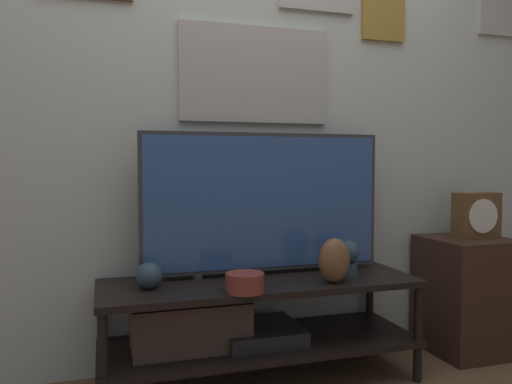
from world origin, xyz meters
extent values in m
cube|color=beige|center=(0.00, 0.59, 1.35)|extent=(6.40, 0.06, 2.70)
cube|color=#B2ADA3|center=(0.05, 0.55, 1.47)|extent=(0.77, 0.02, 0.48)
cube|color=#B2BCC6|center=(0.05, 0.54, 1.47)|extent=(0.74, 0.01, 0.45)
cube|color=olive|center=(0.79, 0.55, 1.82)|extent=(0.26, 0.02, 0.25)
cube|color=beige|center=(0.79, 0.54, 1.82)|extent=(0.22, 0.01, 0.21)
cube|color=#B7B2A8|center=(1.55, 0.55, 1.97)|extent=(0.26, 0.02, 0.38)
cube|color=beige|center=(1.55, 0.54, 1.97)|extent=(0.23, 0.01, 0.35)
cube|color=black|center=(0.00, 0.29, 0.47)|extent=(1.47, 0.50, 0.03)
cube|color=black|center=(0.00, 0.29, 0.18)|extent=(1.47, 0.50, 0.03)
cylinder|color=black|center=(-0.70, 0.07, 0.24)|extent=(0.04, 0.04, 0.48)
cylinder|color=black|center=(0.70, 0.07, 0.24)|extent=(0.04, 0.04, 0.48)
cylinder|color=black|center=(-0.70, 0.51, 0.24)|extent=(0.04, 0.04, 0.48)
cylinder|color=black|center=(0.70, 0.51, 0.24)|extent=(0.04, 0.04, 0.48)
cube|color=black|center=(0.00, 0.29, 0.23)|extent=(0.36, 0.35, 0.07)
cube|color=#47382D|center=(-0.33, 0.29, 0.30)|extent=(0.51, 0.28, 0.21)
cylinder|color=#333338|center=(-0.27, 0.40, 0.49)|extent=(0.05, 0.05, 0.02)
cylinder|color=#333338|center=(0.38, 0.40, 0.49)|extent=(0.05, 0.05, 0.02)
cube|color=#333338|center=(0.05, 0.40, 0.84)|extent=(1.19, 0.04, 0.67)
cube|color=#33518C|center=(0.05, 0.39, 0.84)|extent=(1.16, 0.01, 0.63)
sphere|color=#2D4251|center=(-0.51, 0.28, 0.54)|extent=(0.12, 0.12, 0.12)
ellipsoid|color=brown|center=(0.30, 0.14, 0.58)|extent=(0.15, 0.11, 0.20)
cylinder|color=brown|center=(-0.13, 0.10, 0.52)|extent=(0.16, 0.16, 0.08)
cylinder|color=#2D4251|center=(0.43, 0.25, 0.51)|extent=(0.08, 0.08, 0.06)
sphere|color=#2D4251|center=(0.43, 0.25, 0.60)|extent=(0.11, 0.11, 0.11)
cube|color=#382319|center=(1.20, 0.33, 0.31)|extent=(0.43, 0.43, 0.62)
cube|color=brown|center=(1.25, 0.34, 0.74)|extent=(0.25, 0.10, 0.24)
cylinder|color=white|center=(1.25, 0.28, 0.74)|extent=(0.18, 0.01, 0.18)
camera|label=1|loc=(-0.70, -1.89, 1.02)|focal=35.00mm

